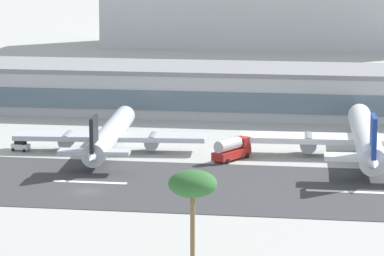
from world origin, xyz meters
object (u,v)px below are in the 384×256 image
(airliner_black_tail_gate_1, at_px, (109,136))
(service_baggage_tug_0, at_px, (21,145))
(palm_tree_0, at_px, (193,185))
(terminal_building, at_px, (252,90))
(service_fuel_truck_1, at_px, (232,149))
(airliner_navy_tail_gate_2, at_px, (366,139))

(airliner_black_tail_gate_1, relative_size, service_baggage_tug_0, 13.19)
(palm_tree_0, bearing_deg, terminal_building, 92.03)
(airliner_black_tail_gate_1, distance_m, service_baggage_tug_0, 16.50)
(terminal_building, bearing_deg, service_fuel_truck_1, -88.62)
(terminal_building, xyz_separation_m, service_fuel_truck_1, (1.20, -50.08, -3.14))
(airliner_navy_tail_gate_2, distance_m, palm_tree_0, 72.28)
(terminal_building, height_order, service_baggage_tug_0, terminal_building)
(airliner_navy_tail_gate_2, xyz_separation_m, palm_tree_0, (-20.47, -68.93, 7.33))
(service_baggage_tug_0, relative_size, service_fuel_truck_1, 0.39)
(terminal_building, relative_size, service_baggage_tug_0, 44.31)
(terminal_building, relative_size, palm_tree_0, 12.18)
(terminal_building, bearing_deg, airliner_black_tail_gate_1, -114.81)
(airliner_navy_tail_gate_2, bearing_deg, airliner_black_tail_gate_1, 90.78)
(terminal_building, xyz_separation_m, airliner_navy_tail_gate_2, (24.47, -44.18, -1.76))
(terminal_building, relative_size, service_fuel_truck_1, 17.44)
(service_fuel_truck_1, bearing_deg, service_baggage_tug_0, 116.14)
(service_baggage_tug_0, height_order, palm_tree_0, palm_tree_0)
(terminal_building, xyz_separation_m, service_baggage_tug_0, (-37.91, -48.17, -4.12))
(service_baggage_tug_0, bearing_deg, palm_tree_0, 132.49)
(service_fuel_truck_1, relative_size, palm_tree_0, 0.70)
(airliner_black_tail_gate_1, height_order, service_baggage_tug_0, airliner_black_tail_gate_1)
(palm_tree_0, bearing_deg, airliner_black_tail_gate_1, 111.08)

